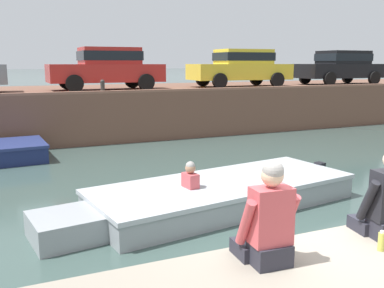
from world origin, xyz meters
name	(u,v)px	position (x,y,z in m)	size (l,w,h in m)	color
ground_plane	(167,185)	(0.00, 5.30, 0.00)	(400.00, 400.00, 0.00)	#384C47
far_quay_wall	(95,110)	(0.00, 13.61, 0.86)	(60.00, 6.00, 1.72)	brown
far_wall_coping	(110,92)	(0.00, 10.73, 1.76)	(60.00, 0.24, 0.08)	brown
motorboat_passing	(214,195)	(0.28, 3.47, 0.24)	(6.30, 2.69, 0.97)	#93999E
car_left_inner_red	(107,67)	(0.29, 12.40, 2.57)	(4.10, 2.02, 1.54)	#B2231E
car_centre_yellow	(241,66)	(5.94, 12.39, 2.57)	(4.28, 1.99, 1.54)	yellow
car_right_inner_black	(341,66)	(11.31, 12.39, 2.57)	(4.21, 1.89, 1.54)	black
mooring_bollard_mid	(103,86)	(-0.21, 10.86, 1.96)	(0.15, 0.15, 0.45)	#2D2B28
person_seated_left	(268,224)	(-1.11, -0.41, 1.29)	(0.55, 0.54, 0.97)	#282833
bottle_drink	(381,241)	(0.04, -0.65, 1.01)	(0.06, 0.06, 0.20)	#CCC64C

